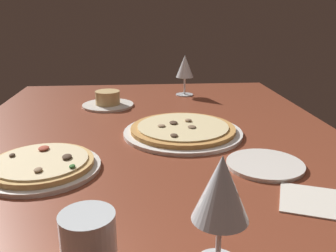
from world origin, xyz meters
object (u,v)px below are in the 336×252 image
at_px(wine_glass_far, 185,68).
at_px(water_glass, 89,249).
at_px(pizza_main, 183,130).
at_px(ramekin_on_saucer, 108,101).
at_px(side_plate, 265,164).
at_px(wine_glass_near, 221,191).
at_px(pizza_side, 42,165).

xyz_separation_m(wine_glass_far, water_glass, (-1.05, 0.26, -0.07)).
height_order(pizza_main, ramekin_on_saucer, ramekin_on_saucer).
distance_m(wine_glass_far, water_glass, 1.09).
height_order(wine_glass_far, side_plate, wine_glass_far).
height_order(ramekin_on_saucer, wine_glass_near, wine_glass_near).
xyz_separation_m(wine_glass_near, water_glass, (-0.01, 0.18, -0.08)).
xyz_separation_m(pizza_side, ramekin_on_saucer, (0.55, -0.11, 0.01)).
xyz_separation_m(ramekin_on_saucer, side_plate, (-0.57, -0.40, -0.02)).
xyz_separation_m(pizza_main, side_plate, (-0.24, -0.16, -0.01)).
bearing_deg(ramekin_on_saucer, water_glass, -177.22).
relative_size(pizza_side, water_glass, 2.82).
bearing_deg(side_plate, wine_glass_near, 150.89).
xyz_separation_m(pizza_main, ramekin_on_saucer, (0.33, 0.24, 0.01)).
xyz_separation_m(pizza_side, wine_glass_far, (0.71, -0.41, 0.10)).
height_order(water_glass, side_plate, water_glass).
relative_size(pizza_main, side_plate, 1.93).
bearing_deg(pizza_main, wine_glass_far, -7.67).
relative_size(wine_glass_far, wine_glass_near, 0.99).
xyz_separation_m(pizza_main, water_glass, (-0.56, 0.19, 0.03)).
distance_m(pizza_main, wine_glass_far, 0.50).
height_order(ramekin_on_saucer, water_glass, water_glass).
relative_size(ramekin_on_saucer, wine_glass_near, 1.12).
bearing_deg(side_plate, water_glass, 132.66).
bearing_deg(water_glass, pizza_side, 23.28).
xyz_separation_m(pizza_side, water_glass, (-0.35, -0.15, 0.03)).
height_order(wine_glass_near, side_plate, wine_glass_near).
height_order(wine_glass_near, water_glass, wine_glass_near).
height_order(pizza_main, wine_glass_far, wine_glass_far).
xyz_separation_m(ramekin_on_saucer, wine_glass_near, (-0.89, -0.22, 0.09)).
height_order(pizza_side, wine_glass_far, wine_glass_far).
relative_size(ramekin_on_saucer, wine_glass_far, 1.13).
distance_m(ramekin_on_saucer, side_plate, 0.70).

